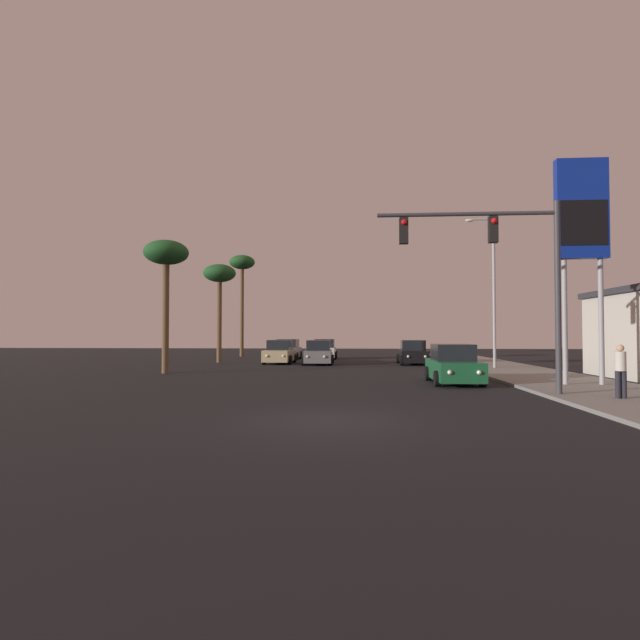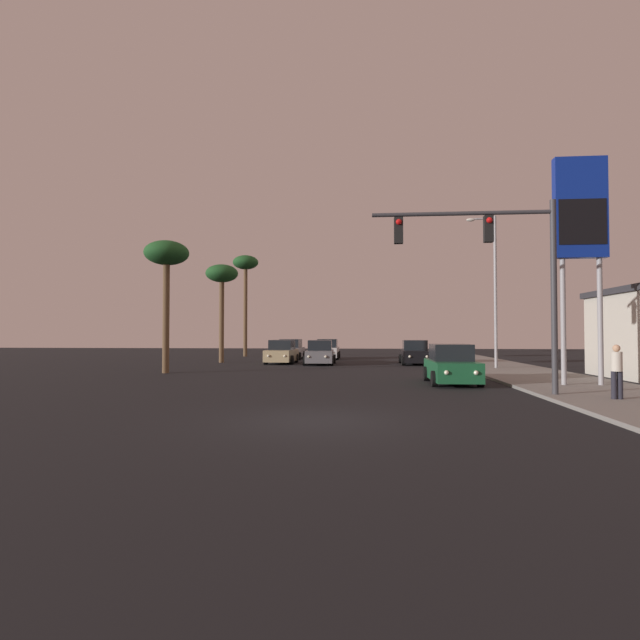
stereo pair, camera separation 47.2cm
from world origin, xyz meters
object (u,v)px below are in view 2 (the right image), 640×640
object	(u,v)px
car_black	(415,353)
gas_station_sign	(580,220)
car_white	(327,350)
car_silver	(291,350)
car_tan	(282,353)
street_lamp	(493,283)
car_green	(451,366)
traffic_light_mast	(502,259)
palm_tree_mid	(222,278)
palm_tree_near	(167,259)
pedestrian_on_sidewalk	(617,369)
car_grey	(320,353)
palm_tree_far	(246,269)

from	to	relation	value
car_black	gas_station_sign	bearing A→B (deg)	109.89
car_white	car_silver	bearing A→B (deg)	14.47
car_tan	street_lamp	distance (m)	15.17
car_green	traffic_light_mast	size ratio (longest dim) A/B	0.66
traffic_light_mast	street_lamp	distance (m)	13.34
palm_tree_mid	car_tan	bearing A→B (deg)	-8.34
car_black	palm_tree_near	bearing A→B (deg)	33.94
traffic_light_mast	pedestrian_on_sidewalk	xyz separation A→B (m)	(3.11, -1.11, -3.63)
car_grey	gas_station_sign	world-z (taller)	gas_station_sign
car_white	palm_tree_far	size ratio (longest dim) A/B	0.45
street_lamp	palm_tree_near	bearing A→B (deg)	-167.75
street_lamp	car_tan	bearing A→B (deg)	158.44
pedestrian_on_sidewalk	palm_tree_far	bearing A→B (deg)	122.04
car_black	palm_tree_mid	size ratio (longest dim) A/B	0.59
car_silver	car_grey	size ratio (longest dim) A/B	1.00
palm_tree_far	car_white	bearing A→B (deg)	-27.16
street_lamp	pedestrian_on_sidewalk	world-z (taller)	street_lamp
gas_station_sign	palm_tree_near	distance (m)	20.10
car_silver	car_white	xyz separation A→B (m)	(3.02, 0.79, 0.00)
car_tan	gas_station_sign	world-z (taller)	gas_station_sign
car_silver	palm_tree_far	world-z (taller)	palm_tree_far
traffic_light_mast	palm_tree_mid	distance (m)	24.35
car_green	street_lamp	world-z (taller)	street_lamp
pedestrian_on_sidewalk	palm_tree_mid	xyz separation A→B (m)	(-18.25, 20.11, 5.25)
car_tan	palm_tree_near	distance (m)	11.82
car_white	traffic_light_mast	size ratio (longest dim) A/B	0.66
car_white	car_grey	xyz separation A→B (m)	(0.01, -7.43, 0.00)
car_silver	palm_tree_mid	bearing A→B (deg)	50.76
car_black	car_green	bearing A→B (deg)	92.05
car_grey	palm_tree_mid	bearing A→B (deg)	-13.91
car_tan	pedestrian_on_sidewalk	world-z (taller)	pedestrian_on_sidewalk
palm_tree_far	car_grey	bearing A→B (deg)	-55.08
street_lamp	palm_tree_far	distance (m)	24.87
pedestrian_on_sidewalk	palm_tree_far	world-z (taller)	palm_tree_far
car_silver	gas_station_sign	distance (m)	26.14
car_tan	palm_tree_far	xyz separation A→B (m)	(-5.24, 10.68, 7.55)
street_lamp	palm_tree_mid	bearing A→B (deg)	161.65
pedestrian_on_sidewalk	palm_tree_mid	distance (m)	27.66
traffic_light_mast	street_lamp	world-z (taller)	street_lamp
pedestrian_on_sidewalk	car_black	bearing A→B (deg)	102.24
palm_tree_far	car_silver	bearing A→B (deg)	-44.35
car_silver	pedestrian_on_sidewalk	bearing A→B (deg)	120.65
gas_station_sign	palm_tree_near	size ratio (longest dim) A/B	1.25
street_lamp	gas_station_sign	world-z (taller)	same
car_white	gas_station_sign	xyz separation A→B (m)	(11.59, -21.65, 5.86)
car_silver	street_lamp	world-z (taller)	street_lamp
car_tan	car_white	size ratio (longest dim) A/B	1.01
car_tan	pedestrian_on_sidewalk	size ratio (longest dim) A/B	2.60
car_green	car_grey	distance (m)	14.54
car_silver	car_white	distance (m)	3.13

